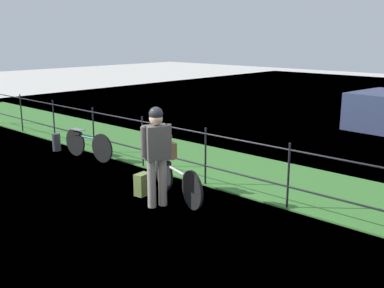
# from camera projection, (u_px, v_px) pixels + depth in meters

# --- Properties ---
(ground_plane) EXTENTS (60.00, 60.00, 0.00)m
(ground_plane) POSITION_uv_depth(u_px,v_px,m) (132.00, 211.00, 7.53)
(ground_plane) COLOR beige
(grass_strip) EXTENTS (27.00, 2.40, 0.03)m
(grass_strip) POSITION_uv_depth(u_px,v_px,m) (242.00, 172.00, 9.63)
(grass_strip) COLOR #38702D
(grass_strip) RESTS_ON ground
(iron_fence) EXTENTS (18.04, 0.04, 1.12)m
(iron_fence) POSITION_uv_depth(u_px,v_px,m) (206.00, 152.00, 8.66)
(iron_fence) COLOR black
(iron_fence) RESTS_ON ground
(bicycle_main) EXTENTS (1.67, 0.60, 0.66)m
(bicycle_main) POSITION_uv_depth(u_px,v_px,m) (177.00, 180.00, 8.02)
(bicycle_main) COLOR black
(bicycle_main) RESTS_ON ground
(wooden_crate) EXTENTS (0.41, 0.34, 0.28)m
(wooden_crate) POSITION_uv_depth(u_px,v_px,m) (167.00, 150.00, 8.26)
(wooden_crate) COLOR brown
(wooden_crate) RESTS_ON bicycle_main
(terrier_dog) EXTENTS (0.32, 0.22, 0.18)m
(terrier_dog) POSITION_uv_depth(u_px,v_px,m) (167.00, 138.00, 8.19)
(terrier_dog) COLOR #4C3D2D
(terrier_dog) RESTS_ON wooden_crate
(cyclist_person) EXTENTS (0.37, 0.52, 1.68)m
(cyclist_person) POSITION_uv_depth(u_px,v_px,m) (157.00, 148.00, 7.51)
(cyclist_person) COLOR gray
(cyclist_person) RESTS_ON ground
(backpack_on_paving) EXTENTS (0.22, 0.30, 0.40)m
(backpack_on_paving) POSITION_uv_depth(u_px,v_px,m) (143.00, 184.00, 8.23)
(backpack_on_paving) COLOR olive
(backpack_on_paving) RESTS_ON ground
(mooring_bollard) EXTENTS (0.20, 0.20, 0.43)m
(mooring_bollard) POSITION_uv_depth(u_px,v_px,m) (56.00, 142.00, 11.39)
(mooring_bollard) COLOR #38383D
(mooring_bollard) RESTS_ON ground
(bicycle_parked) EXTENTS (1.61, 0.21, 0.65)m
(bicycle_parked) POSITION_uv_depth(u_px,v_px,m) (88.00, 144.00, 10.62)
(bicycle_parked) COLOR black
(bicycle_parked) RESTS_ON ground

